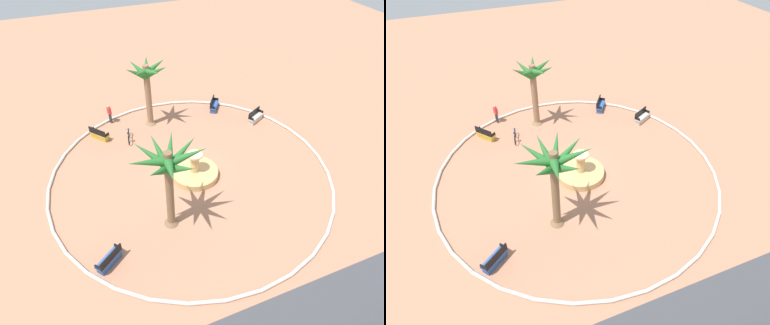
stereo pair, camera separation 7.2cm
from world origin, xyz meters
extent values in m
plane|color=tan|center=(0.00, 0.00, 0.00)|extent=(80.00, 80.00, 0.00)
torus|color=silver|center=(0.00, 0.00, 0.10)|extent=(19.12, 19.12, 0.20)
cylinder|color=tan|center=(-0.15, 0.35, 0.23)|extent=(3.21, 3.21, 0.45)
cylinder|color=#19567F|center=(-0.15, 0.35, 0.19)|extent=(2.82, 2.82, 0.34)
cylinder|color=tan|center=(-0.15, 0.35, 1.10)|extent=(0.58, 0.58, 1.30)
cylinder|color=#E0B370|center=(-0.15, 0.35, 1.81)|extent=(1.03, 1.03, 0.12)
cylinder|color=brown|center=(2.71, 3.71, 2.68)|extent=(0.45, 0.45, 5.37)
cone|color=brown|center=(2.71, 3.71, 0.25)|extent=(0.86, 0.86, 0.50)
cone|color=#28702D|center=(3.72, 3.76, 5.09)|extent=(2.20, 0.68, 1.10)
cone|color=#28702D|center=(3.35, 4.35, 4.84)|extent=(1.87, 1.88, 1.54)
cone|color=#28702D|center=(2.90, 4.70, 5.10)|extent=(0.96, 2.24, 1.08)
cone|color=#28702D|center=(2.30, 4.52, 4.84)|extent=(1.44, 2.12, 1.54)
cone|color=#28702D|center=(1.74, 3.90, 5.02)|extent=(2.23, 0.98, 1.23)
cone|color=#28702D|center=(1.84, 3.36, 4.89)|extent=(2.18, 1.30, 1.45)
cone|color=#28702D|center=(2.32, 2.89, 4.84)|extent=(1.41, 2.13, 1.54)
cone|color=#28702D|center=(2.88, 2.83, 4.82)|extent=(0.94, 2.15, 1.57)
cone|color=#28702D|center=(3.38, 3.04, 4.91)|extent=(1.91, 1.90, 1.41)
cylinder|color=#8E6B4C|center=(0.82, -6.89, 2.56)|extent=(0.48, 0.48, 5.12)
cone|color=#8E6B4C|center=(0.82, -6.89, 0.25)|extent=(0.92, 0.92, 0.50)
cone|color=#28702D|center=(1.58, -6.81, 4.67)|extent=(1.87, 0.76, 1.39)
cone|color=#28702D|center=(1.38, -6.26, 4.84)|extent=(1.66, 1.77, 1.09)
cone|color=#28702D|center=(0.57, -6.08, 4.87)|extent=(1.08, 1.95, 1.04)
cone|color=#28702D|center=(0.15, -6.46, 4.73)|extent=(1.86, 1.47, 1.28)
cone|color=#28702D|center=(0.03, -7.14, 4.81)|extent=(1.95, 1.09, 1.15)
cone|color=#28702D|center=(0.58, -7.67, 4.76)|extent=(1.09, 1.94, 1.23)
cone|color=#28702D|center=(1.28, -7.52, 4.68)|extent=(1.53, 1.80, 1.37)
cube|color=#335BA8|center=(6.66, 5.08, 0.45)|extent=(1.58, 1.37, 0.12)
cube|color=black|center=(6.54, 5.25, 0.75)|extent=(1.32, 1.03, 0.50)
cube|color=#2B4E8F|center=(6.66, 5.08, 0.20)|extent=(1.45, 1.26, 0.39)
cube|color=black|center=(7.26, 5.53, 0.59)|extent=(0.34, 0.41, 0.24)
cube|color=black|center=(6.07, 4.62, 0.59)|extent=(0.34, 0.41, 0.24)
cube|color=#335BA8|center=(-4.99, -6.98, 0.45)|extent=(1.34, 1.59, 0.12)
cube|color=black|center=(-4.82, -7.10, 0.75)|extent=(1.00, 1.35, 0.50)
cube|color=#2B4E8F|center=(-4.99, -6.98, 0.20)|extent=(1.23, 1.46, 0.39)
cube|color=black|center=(-5.43, -7.59, 0.59)|extent=(0.41, 0.33, 0.24)
cube|color=black|center=(-4.56, -6.37, 0.59)|extent=(0.41, 0.33, 0.24)
cube|color=gold|center=(5.09, -6.37, 0.45)|extent=(1.39, 1.56, 0.12)
cube|color=black|center=(5.25, -6.23, 0.75)|extent=(1.06, 1.30, 0.50)
cube|color=gold|center=(5.09, -6.37, 0.20)|extent=(1.28, 1.44, 0.39)
cube|color=black|center=(5.55, -6.95, 0.59)|extent=(0.40, 0.34, 0.24)
cube|color=black|center=(4.62, -5.78, 0.59)|extent=(0.40, 0.34, 0.24)
cube|color=beige|center=(-7.41, -3.98, 0.45)|extent=(1.65, 1.20, 0.12)
cube|color=black|center=(-7.31, -4.16, 0.75)|extent=(1.45, 0.83, 0.50)
cube|color=#B6ADA0|center=(-7.41, -3.98, 0.20)|extent=(1.51, 1.10, 0.39)
cube|color=black|center=(-8.07, -4.33, 0.59)|extent=(0.28, 0.43, 0.24)
cube|color=black|center=(-6.75, -3.62, 0.59)|extent=(0.28, 0.43, 0.24)
torus|color=black|center=(2.93, -5.80, 0.36)|extent=(0.22, 0.71, 0.72)
torus|color=black|center=(3.16, -4.83, 0.36)|extent=(0.22, 0.71, 0.72)
cylinder|color=#1E66B2|center=(3.05, -5.32, 0.59)|extent=(0.27, 0.94, 0.05)
cylinder|color=#1E66B2|center=(3.13, -4.98, 0.74)|extent=(0.04, 0.04, 0.30)
cube|color=black|center=(3.13, -4.98, 0.91)|extent=(0.14, 0.22, 0.06)
cylinder|color=#1E66B2|center=(2.95, -5.75, 0.73)|extent=(0.44, 0.13, 0.03)
cylinder|color=#33333D|center=(3.88, -8.37, 0.43)|extent=(0.14, 0.14, 0.86)
cylinder|color=#33333D|center=(3.81, -8.21, 0.43)|extent=(0.14, 0.14, 0.86)
cube|color=red|center=(3.85, -8.29, 1.14)|extent=(0.32, 0.39, 0.56)
sphere|color=tan|center=(3.85, -8.29, 1.54)|extent=(0.22, 0.22, 0.22)
cylinder|color=red|center=(3.94, -8.49, 1.14)|extent=(0.09, 0.09, 0.53)
cylinder|color=red|center=(3.75, -8.09, 1.14)|extent=(0.09, 0.09, 0.53)
camera|label=1|loc=(6.42, 16.16, 15.75)|focal=31.66mm
camera|label=2|loc=(6.35, 16.18, 15.75)|focal=31.66mm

